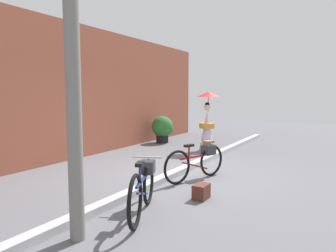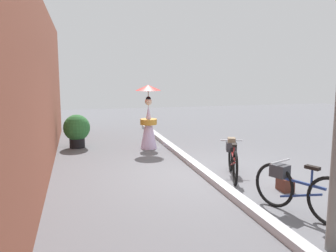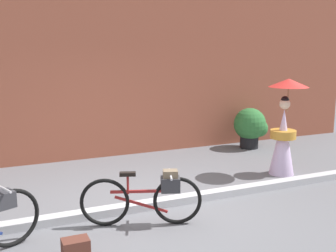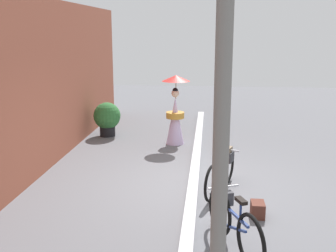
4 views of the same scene
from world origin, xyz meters
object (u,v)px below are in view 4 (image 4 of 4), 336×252
bicycle_near_officer (232,220)px  bicycle_far_side (222,169)px  person_with_parasol (175,111)px  potted_plant_by_door (108,117)px  backpack_on_pavement (258,209)px  utility_pole (223,90)px

bicycle_near_officer → bicycle_far_side: bearing=2.3°
bicycle_far_side → person_with_parasol: size_ratio=0.86×
bicycle_near_officer → potted_plant_by_door: potted_plant_by_door is taller
backpack_on_pavement → utility_pole: (-2.13, 0.71, 2.27)m
person_with_parasol → utility_pole: 6.74m
bicycle_near_officer → person_with_parasol: bearing=13.1°
bicycle_far_side → utility_pole: (-3.25, 0.14, 1.98)m
person_with_parasol → utility_pole: utility_pole is taller
bicycle_near_officer → bicycle_far_side: bicycle_near_officer is taller
utility_pole → bicycle_far_side: bearing=-2.4°
person_with_parasol → utility_pole: bearing=-171.0°
bicycle_near_officer → potted_plant_by_door: (6.06, 3.28, 0.12)m
person_with_parasol → potted_plant_by_door: size_ratio=1.88×
bicycle_near_officer → bicycle_far_side: 2.16m
potted_plant_by_door → backpack_on_pavement: size_ratio=3.17×
bicycle_near_officer → utility_pole: bearing=168.3°
bicycle_far_side → potted_plant_by_door: 5.04m
bicycle_near_officer → backpack_on_pavement: (1.04, -0.48, -0.29)m
backpack_on_pavement → utility_pole: utility_pole is taller
bicycle_far_side → utility_pole: bearing=177.6°
bicycle_near_officer → person_with_parasol: person_with_parasol is taller
bicycle_near_officer → backpack_on_pavement: size_ratio=5.07×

